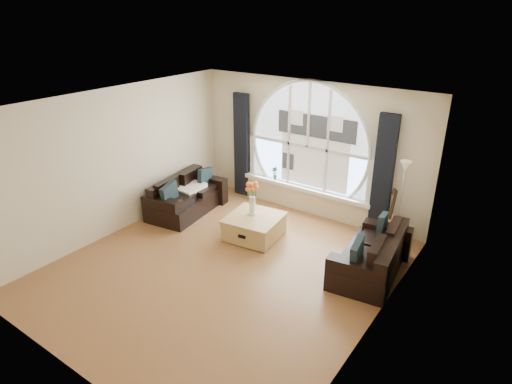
# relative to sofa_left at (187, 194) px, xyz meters

# --- Properties ---
(ground) EXTENTS (5.00, 5.50, 0.01)m
(ground) POSITION_rel_sofa_left_xyz_m (1.97, -1.20, -0.40)
(ground) COLOR brown
(ground) RESTS_ON ground
(ceiling) EXTENTS (5.00, 5.50, 0.01)m
(ceiling) POSITION_rel_sofa_left_xyz_m (1.97, -1.20, 2.30)
(ceiling) COLOR silver
(ceiling) RESTS_ON ground
(wall_back) EXTENTS (5.00, 0.01, 2.70)m
(wall_back) POSITION_rel_sofa_left_xyz_m (1.97, 1.55, 0.95)
(wall_back) COLOR beige
(wall_back) RESTS_ON ground
(wall_front) EXTENTS (5.00, 0.01, 2.70)m
(wall_front) POSITION_rel_sofa_left_xyz_m (1.97, -3.95, 0.95)
(wall_front) COLOR beige
(wall_front) RESTS_ON ground
(wall_left) EXTENTS (0.01, 5.50, 2.70)m
(wall_left) POSITION_rel_sofa_left_xyz_m (-0.53, -1.20, 0.95)
(wall_left) COLOR beige
(wall_left) RESTS_ON ground
(wall_right) EXTENTS (0.01, 5.50, 2.70)m
(wall_right) POSITION_rel_sofa_left_xyz_m (4.47, -1.20, 0.95)
(wall_right) COLOR beige
(wall_right) RESTS_ON ground
(attic_slope) EXTENTS (0.92, 5.50, 0.72)m
(attic_slope) POSITION_rel_sofa_left_xyz_m (4.17, -1.20, 1.95)
(attic_slope) COLOR silver
(attic_slope) RESTS_ON ground
(arched_window) EXTENTS (2.60, 0.06, 2.15)m
(arched_window) POSITION_rel_sofa_left_xyz_m (1.97, 1.52, 1.23)
(arched_window) COLOR silver
(arched_window) RESTS_ON wall_back
(window_sill) EXTENTS (2.90, 0.22, 0.08)m
(window_sill) POSITION_rel_sofa_left_xyz_m (1.97, 1.45, 0.11)
(window_sill) COLOR white
(window_sill) RESTS_ON wall_back
(window_frame) EXTENTS (2.76, 0.08, 2.15)m
(window_frame) POSITION_rel_sofa_left_xyz_m (1.97, 1.49, 1.23)
(window_frame) COLOR white
(window_frame) RESTS_ON wall_back
(neighbor_house) EXTENTS (1.70, 0.02, 1.50)m
(neighbor_house) POSITION_rel_sofa_left_xyz_m (2.12, 1.50, 1.10)
(neighbor_house) COLOR silver
(neighbor_house) RESTS_ON wall_back
(curtain_left) EXTENTS (0.35, 0.12, 2.30)m
(curtain_left) POSITION_rel_sofa_left_xyz_m (0.37, 1.43, 0.75)
(curtain_left) COLOR black
(curtain_left) RESTS_ON ground
(curtain_right) EXTENTS (0.35, 0.12, 2.30)m
(curtain_right) POSITION_rel_sofa_left_xyz_m (3.57, 1.43, 0.75)
(curtain_right) COLOR black
(curtain_right) RESTS_ON ground
(sofa_left) EXTENTS (1.04, 1.74, 0.73)m
(sofa_left) POSITION_rel_sofa_left_xyz_m (0.00, 0.00, 0.00)
(sofa_left) COLOR black
(sofa_left) RESTS_ON ground
(sofa_right) EXTENTS (1.02, 1.73, 0.73)m
(sofa_right) POSITION_rel_sofa_left_xyz_m (3.98, 0.05, 0.00)
(sofa_right) COLOR black
(sofa_right) RESTS_ON ground
(coffee_chest) EXTENTS (1.06, 1.06, 0.46)m
(coffee_chest) POSITION_rel_sofa_left_xyz_m (1.76, -0.07, -0.17)
(coffee_chest) COLOR #AB8646
(coffee_chest) RESTS_ON ground
(throw_blanket) EXTENTS (0.56, 0.56, 0.10)m
(throw_blanket) POSITION_rel_sofa_left_xyz_m (-0.05, 0.13, 0.10)
(throw_blanket) COLOR silver
(throw_blanket) RESTS_ON sofa_left
(vase_flowers) EXTENTS (0.24, 0.24, 0.70)m
(vase_flowers) POSITION_rel_sofa_left_xyz_m (1.67, -0.00, 0.41)
(vase_flowers) COLOR white
(vase_flowers) RESTS_ON coffee_chest
(floor_lamp) EXTENTS (0.24, 0.24, 1.60)m
(floor_lamp) POSITION_rel_sofa_left_xyz_m (4.00, 1.17, 0.40)
(floor_lamp) COLOR #B2B2B2
(floor_lamp) RESTS_ON ground
(guitar) EXTENTS (0.41, 0.32, 1.06)m
(guitar) POSITION_rel_sofa_left_xyz_m (3.86, 1.31, 0.13)
(guitar) COLOR brown
(guitar) RESTS_ON ground
(potted_plant) EXTENTS (0.16, 0.12, 0.28)m
(potted_plant) POSITION_rel_sofa_left_xyz_m (1.23, 1.45, 0.29)
(potted_plant) COLOR #1E6023
(potted_plant) RESTS_ON window_sill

